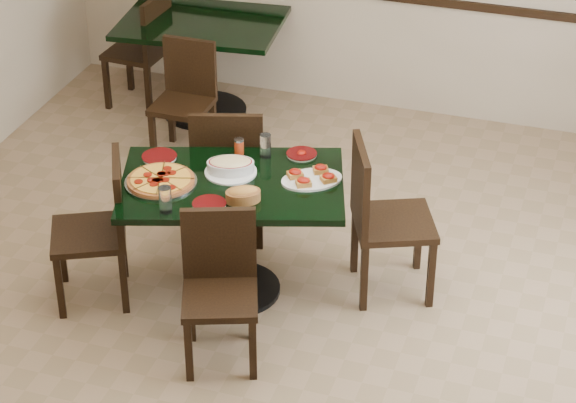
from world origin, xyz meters
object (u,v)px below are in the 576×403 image
(chair_far, at_px, (229,167))
(bruschetta_platter, at_px, (312,177))
(chair_near, at_px, (220,279))
(back_table, at_px, (202,49))
(lasagna_casserole, at_px, (231,166))
(back_chair_left, at_px, (146,45))
(chair_left, at_px, (102,223))
(bread_basket, at_px, (243,195))
(back_chair_near, at_px, (186,93))
(pepperoni_pizza, at_px, (161,180))
(chair_right, at_px, (379,212))
(main_table, at_px, (233,209))

(chair_far, xyz_separation_m, bruschetta_platter, (0.64, -0.37, 0.25))
(chair_far, distance_m, chair_near, 1.11)
(back_table, bearing_deg, chair_far, -68.62)
(chair_far, distance_m, lasagna_casserole, 0.54)
(back_chair_left, height_order, bruschetta_platter, back_chair_left)
(chair_left, relative_size, bread_basket, 3.85)
(back_table, distance_m, back_chair_near, 0.61)
(chair_far, distance_m, bread_basket, 0.82)
(back_chair_near, bearing_deg, chair_far, -54.55)
(pepperoni_pizza, bearing_deg, back_table, 106.40)
(chair_right, height_order, bruschetta_platter, chair_right)
(back_table, height_order, pepperoni_pizza, pepperoni_pizza)
(chair_near, distance_m, chair_left, 0.86)
(back_table, xyz_separation_m, back_chair_near, (0.11, -0.60, -0.07))
(lasagna_casserole, relative_size, bread_basket, 1.32)
(back_table, height_order, bread_basket, bread_basket)
(chair_far, relative_size, chair_near, 1.11)
(chair_near, height_order, pepperoni_pizza, chair_near)
(chair_right, height_order, bread_basket, chair_right)
(back_chair_left, bearing_deg, chair_left, 22.48)
(main_table, distance_m, chair_near, 0.56)
(chair_left, distance_m, bruschetta_platter, 1.22)
(back_table, xyz_separation_m, back_chair_left, (-0.46, -0.01, -0.02))
(chair_far, xyz_separation_m, chair_left, (-0.47, -0.78, -0.02))
(chair_near, relative_size, chair_left, 0.94)
(main_table, bearing_deg, lasagna_casserole, 97.48)
(chair_far, bearing_deg, chair_near, 91.33)
(bruschetta_platter, bearing_deg, pepperoni_pizza, 164.51)
(chair_left, relative_size, lasagna_casserole, 2.91)
(chair_far, xyz_separation_m, chair_near, (0.35, -1.05, -0.06))
(back_table, distance_m, chair_right, 2.58)
(chair_far, bearing_deg, lasagna_casserole, 96.14)
(bruschetta_platter, bearing_deg, lasagna_casserole, 151.90)
(main_table, relative_size, back_chair_left, 1.58)
(back_table, distance_m, back_chair_left, 0.46)
(chair_near, height_order, chair_left, chair_left)
(main_table, bearing_deg, chair_far, 95.87)
(chair_near, distance_m, pepperoni_pizza, 0.70)
(back_chair_near, distance_m, bread_basket, 2.01)
(back_table, relative_size, lasagna_casserole, 4.04)
(chair_left, distance_m, back_chair_near, 1.79)
(chair_near, relative_size, bread_basket, 3.63)
(back_chair_near, relative_size, bread_basket, 3.55)
(back_chair_left, relative_size, pepperoni_pizza, 2.22)
(main_table, xyz_separation_m, back_chair_left, (-1.49, 2.10, -0.07))
(back_chair_near, xyz_separation_m, lasagna_casserole, (0.88, -1.42, 0.34))
(chair_far, xyz_separation_m, lasagna_casserole, (0.18, -0.43, 0.27))
(chair_near, bearing_deg, back_chair_left, 101.17)
(chair_near, height_order, lasagna_casserole, chair_near)
(chair_left, height_order, bread_basket, chair_left)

